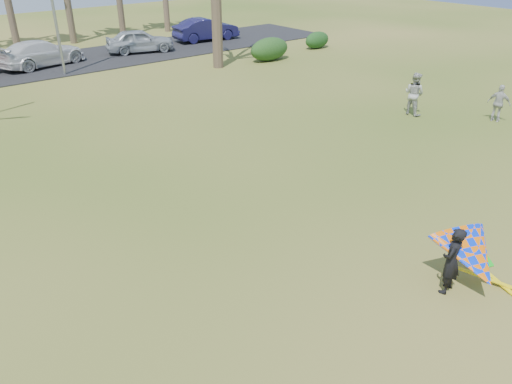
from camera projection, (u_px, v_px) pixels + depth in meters
ground at (306, 259)px, 12.49m from camera, size 100.00×100.00×0.00m
parking_strip at (14, 70)px, 29.72m from camera, size 46.00×7.00×0.06m
hedge_near at (269, 49)px, 31.76m from camera, size 2.88×1.31×1.44m
hedge_far at (317, 40)px, 35.24m from camera, size 2.08×0.98×1.15m
car_3 at (41, 53)px, 30.25m from camera, size 5.61×3.34×1.52m
car_4 at (140, 41)px, 33.76m from camera, size 4.80×2.98×1.52m
car_5 at (206, 29)px, 37.51m from camera, size 5.06×2.16×1.62m
pedestrian_a at (414, 94)px, 22.10m from camera, size 0.74×0.94×1.89m
pedestrian_b at (499, 103)px, 21.35m from camera, size 0.60×1.00×1.60m
kite_flyer at (471, 258)px, 11.10m from camera, size 2.13×2.39×2.02m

